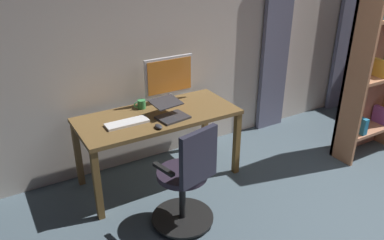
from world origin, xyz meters
The scene contains 11 objects.
back_room_partition centered at (0.00, -2.67, 1.26)m, with size 6.20×0.10×2.53m, color beige.
curtain_left_panel centered at (-1.80, -2.56, 1.07)m, with size 0.52×0.06×2.15m, color slate.
curtain_right_panel centered at (-0.41, -2.56, 1.07)m, with size 0.41×0.06×2.15m, color slate.
desk centered at (1.44, -2.16, 0.66)m, with size 1.60×0.71×0.75m.
office_chair centered at (1.56, -1.37, 0.46)m, with size 0.56×0.56×0.99m.
computer_monitor centered at (1.18, -2.40, 1.02)m, with size 0.55×0.18×0.49m.
computer_keyboard centered at (1.79, -2.11, 0.76)m, with size 0.41×0.14×0.02m, color white.
laptop centered at (1.36, -2.04, 0.80)m, with size 0.33×0.37×0.15m.
computer_mouse centered at (1.57, -1.88, 0.77)m, with size 0.06×0.10×0.04m, color #333338.
mug_tea centered at (1.53, -2.38, 0.79)m, with size 0.13×0.08×0.09m.
bookshelf centered at (-0.91, -1.48, 0.96)m, with size 0.81×0.30×1.92m.
Camera 1 is at (2.90, 0.99, 2.33)m, focal length 35.83 mm.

